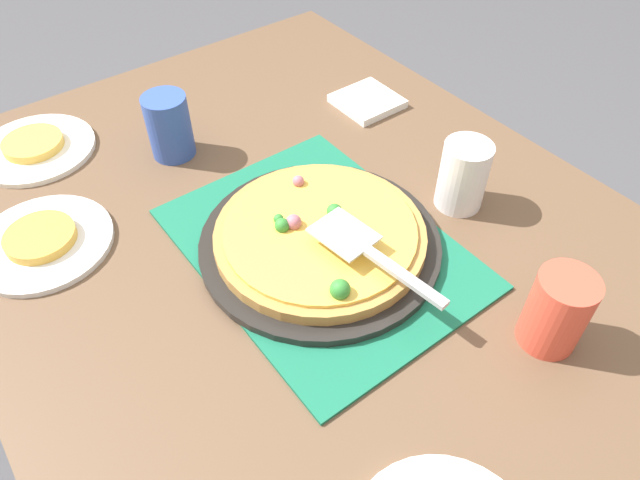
% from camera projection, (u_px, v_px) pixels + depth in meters
% --- Properties ---
extents(ground_plane, '(8.00, 8.00, 0.00)m').
position_uv_depth(ground_plane, '(320.00, 452.00, 1.46)').
color(ground_plane, '#4C4C51').
extents(dining_table, '(1.40, 1.00, 0.75)m').
position_uv_depth(dining_table, '(320.00, 292.00, 1.00)').
color(dining_table, brown).
rests_on(dining_table, ground_plane).
extents(placemat, '(0.48, 0.36, 0.01)m').
position_uv_depth(placemat, '(320.00, 247.00, 0.91)').
color(placemat, '#196B4C').
rests_on(placemat, dining_table).
extents(pizza_pan, '(0.38, 0.38, 0.01)m').
position_uv_depth(pizza_pan, '(320.00, 243.00, 0.91)').
color(pizza_pan, black).
rests_on(pizza_pan, placemat).
extents(pizza, '(0.33, 0.33, 0.05)m').
position_uv_depth(pizza, '(320.00, 234.00, 0.89)').
color(pizza, '#B78442').
rests_on(pizza, pizza_pan).
extents(plate_near_left, '(0.22, 0.22, 0.01)m').
position_uv_depth(plate_near_left, '(43.00, 243.00, 0.92)').
color(plate_near_left, white).
rests_on(plate_near_left, dining_table).
extents(plate_far_right, '(0.22, 0.22, 0.01)m').
position_uv_depth(plate_far_right, '(35.00, 149.00, 1.09)').
color(plate_far_right, white).
rests_on(plate_far_right, dining_table).
extents(served_slice_left, '(0.11, 0.11, 0.02)m').
position_uv_depth(served_slice_left, '(40.00, 237.00, 0.91)').
color(served_slice_left, gold).
rests_on(served_slice_left, plate_near_left).
extents(served_slice_right, '(0.11, 0.11, 0.02)m').
position_uv_depth(served_slice_right, '(33.00, 143.00, 1.08)').
color(served_slice_right, '#EAB747').
rests_on(served_slice_right, plate_far_right).
extents(cup_near, '(0.08, 0.08, 0.12)m').
position_uv_depth(cup_near, '(169.00, 126.00, 1.05)').
color(cup_near, '#3351AD').
rests_on(cup_near, dining_table).
extents(cup_far, '(0.08, 0.08, 0.12)m').
position_uv_depth(cup_far, '(463.00, 175.00, 0.95)').
color(cup_far, white).
rests_on(cup_far, dining_table).
extents(cup_corner, '(0.08, 0.08, 0.12)m').
position_uv_depth(cup_corner, '(557.00, 311.00, 0.76)').
color(cup_corner, '#E04C38').
rests_on(cup_corner, dining_table).
extents(pizza_server, '(0.23, 0.08, 0.01)m').
position_uv_depth(pizza_server, '(368.00, 251.00, 0.82)').
color(pizza_server, silver).
rests_on(pizza_server, pizza).
extents(napkin_stack, '(0.12, 0.12, 0.02)m').
position_uv_depth(napkin_stack, '(367.00, 101.00, 1.20)').
color(napkin_stack, white).
rests_on(napkin_stack, dining_table).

